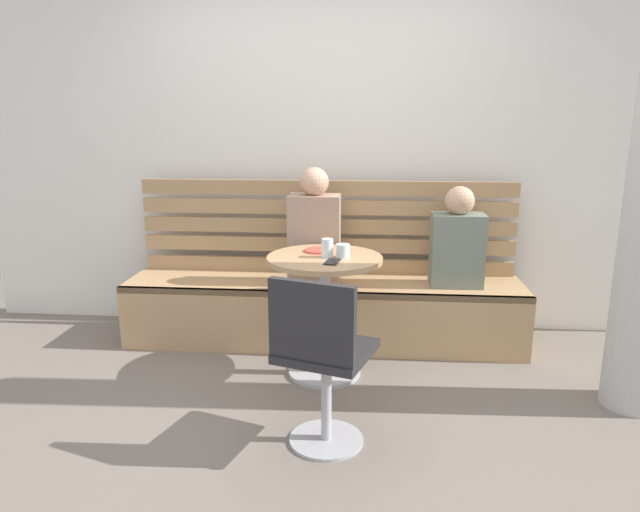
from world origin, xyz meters
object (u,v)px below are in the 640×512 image
at_px(person_child_left, 457,242).
at_px(booth_bench, 323,312).
at_px(white_chair, 321,357).
at_px(phone_on_table, 332,262).
at_px(cup_water_clear, 327,248).
at_px(plate_small, 318,250).
at_px(cafe_table, 325,293).
at_px(cup_glass_short, 343,251).
at_px(person_adult, 314,232).

bearing_deg(person_child_left, booth_bench, 179.70).
bearing_deg(white_chair, phone_on_table, 89.53).
relative_size(booth_bench, cup_water_clear, 24.55).
distance_m(cup_water_clear, plate_small, 0.17).
height_order(cafe_table, phone_on_table, phone_on_table).
bearing_deg(person_child_left, white_chair, -121.02).
xyz_separation_m(cup_water_clear, plate_small, (-0.07, 0.14, -0.05)).
bearing_deg(plate_small, person_child_left, 22.92).
distance_m(person_child_left, cup_glass_short, 0.90).
height_order(white_chair, phone_on_table, white_chair).
xyz_separation_m(cup_glass_short, phone_on_table, (-0.05, -0.12, -0.04)).
xyz_separation_m(booth_bench, cup_water_clear, (0.07, -0.52, 0.57)).
xyz_separation_m(cafe_table, white_chair, (0.05, -0.81, -0.05)).
distance_m(cup_glass_short, cup_water_clear, 0.09).
relative_size(cup_glass_short, plate_small, 0.47).
height_order(booth_bench, phone_on_table, phone_on_table).
bearing_deg(booth_bench, white_chair, -85.79).
height_order(cafe_table, white_chair, white_chair).
relative_size(cup_water_clear, phone_on_table, 0.79).
relative_size(person_adult, cup_glass_short, 9.73).
xyz_separation_m(cafe_table, person_child_left, (0.84, 0.50, 0.21)).
relative_size(person_child_left, phone_on_table, 4.73).
relative_size(booth_bench, person_child_left, 4.08).
height_order(white_chair, person_adult, person_adult).
distance_m(cafe_table, cup_water_clear, 0.28).
bearing_deg(booth_bench, cup_water_clear, -82.88).
xyz_separation_m(cup_glass_short, cup_water_clear, (-0.09, 0.00, 0.02)).
xyz_separation_m(white_chair, person_adult, (-0.15, 1.29, 0.33)).
xyz_separation_m(booth_bench, plate_small, (0.00, -0.38, 0.52)).
xyz_separation_m(white_chair, cup_water_clear, (-0.03, 0.79, 0.33)).
bearing_deg(booth_bench, plate_small, -89.95).
relative_size(white_chair, person_adult, 1.09).
bearing_deg(white_chair, plate_small, 95.88).
xyz_separation_m(cafe_table, cup_water_clear, (0.02, -0.02, 0.28)).
bearing_deg(cup_water_clear, person_adult, 103.95).
xyz_separation_m(person_child_left, plate_small, (-0.89, -0.37, 0.01)).
bearing_deg(person_child_left, cafe_table, -149.08).
bearing_deg(cafe_table, cup_glass_short, -10.55).
bearing_deg(cafe_table, booth_bench, 95.49).
bearing_deg(person_child_left, phone_on_table, -140.82).
distance_m(white_chair, cup_glass_short, 0.85).
distance_m(booth_bench, person_adult, 0.57).
bearing_deg(phone_on_table, cup_glass_short, -104.59).
bearing_deg(plate_small, cafe_table, -69.15).
bearing_deg(cup_glass_short, person_child_left, 35.56).
height_order(white_chair, plate_small, white_chair).
height_order(person_adult, plate_small, person_adult).
bearing_deg(cup_water_clear, phone_on_table, -72.80).
xyz_separation_m(booth_bench, cup_glass_short, (0.16, -0.53, 0.56)).
distance_m(person_child_left, cup_water_clear, 0.97).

